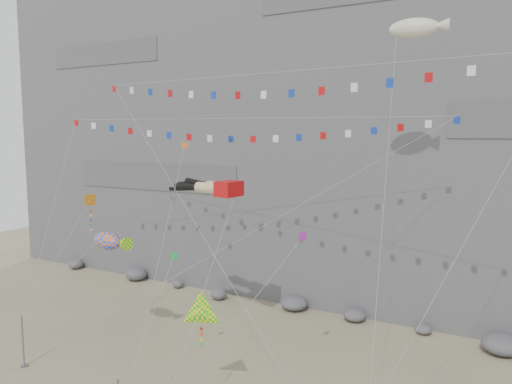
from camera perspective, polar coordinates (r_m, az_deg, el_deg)
cliff at (r=60.94m, az=10.68°, el=14.28°), size 80.00×28.00×50.00m
talus_boulders at (r=49.23m, az=4.39°, el=-12.62°), size 60.00×3.00×1.20m
anchor_pole_left at (r=41.34m, az=-25.09°, el=-15.17°), size 0.12×0.12×3.87m
legs_kite at (r=38.51m, az=-5.14°, el=0.53°), size 9.67×16.00×19.57m
flag_banner_upper at (r=40.85m, az=-1.65°, el=8.39°), size 31.98×16.96×25.41m
flag_banner_lower at (r=34.95m, az=2.46°, el=13.49°), size 33.82×10.54×24.05m
harlequin_kite at (r=42.02m, az=-18.48°, el=-0.92°), size 3.18×8.55×13.96m
fish_windsock at (r=40.21m, az=-16.66°, el=-5.38°), size 8.03×8.36×12.67m
delta_kite at (r=30.91m, az=-6.32°, el=-13.61°), size 2.63×6.13×8.51m
blimp_windsock at (r=37.19m, az=17.60°, el=17.35°), size 4.35×13.65×27.13m
small_kite_a at (r=41.25m, az=-8.29°, el=4.72°), size 6.56×14.95×22.19m
small_kite_b at (r=32.01m, az=5.15°, el=-5.36°), size 6.31×8.61×14.19m
small_kite_c at (r=34.11m, az=-9.46°, el=-7.58°), size 1.50×8.03×11.46m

